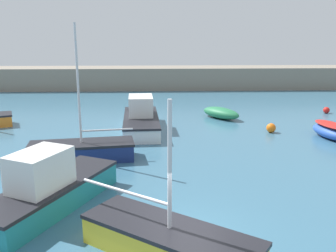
# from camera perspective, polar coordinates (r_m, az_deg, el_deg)

# --- Properties ---
(ground_plane) EXTENTS (120.00, 120.00, 0.20)m
(ground_plane) POSITION_cam_1_polar(r_m,az_deg,el_deg) (11.82, 1.99, -17.44)
(ground_plane) COLOR #38667F
(harbor_breakwater) EXTENTS (61.59, 3.97, 2.36)m
(harbor_breakwater) POSITION_cam_1_polar(r_m,az_deg,el_deg) (41.60, -1.01, 7.35)
(harbor_breakwater) COLOR gray
(harbor_breakwater) RESTS_ON ground_plane
(rowboat_with_red_cover) EXTENTS (1.88, 3.15, 0.92)m
(rowboat_with_red_cover) POSITION_cam_1_polar(r_m,az_deg,el_deg) (24.00, 23.56, -0.62)
(rowboat_with_red_cover) COLOR #2D56B7
(rowboat_with_red_cover) RESTS_ON ground_plane
(sailboat_short_mast) EXTENTS (5.22, 4.36, 4.46)m
(sailboat_short_mast) POSITION_cam_1_polar(r_m,az_deg,el_deg) (10.80, 0.21, -17.18)
(sailboat_short_mast) COLOR yellow
(sailboat_short_mast) RESTS_ON ground_plane
(motorboat_grey_hull) EXTENTS (4.21, 6.13, 2.22)m
(motorboat_grey_hull) POSITION_cam_1_polar(r_m,az_deg,el_deg) (13.91, -17.77, -9.07)
(motorboat_grey_hull) COLOR teal
(motorboat_grey_hull) RESTS_ON ground_plane
(cabin_cruiser_white) EXTENTS (2.46, 6.51, 2.13)m
(cabin_cruiser_white) POSITION_cam_1_polar(r_m,az_deg,el_deg) (23.85, -4.13, 1.11)
(cabin_cruiser_white) COLOR white
(cabin_cruiser_white) RESTS_ON ground_plane
(sailboat_tall_mast) EXTENTS (5.22, 2.37, 6.51)m
(sailboat_tall_mast) POSITION_cam_1_polar(r_m,az_deg,el_deg) (18.71, -12.98, -3.67)
(sailboat_tall_mast) COLOR navy
(sailboat_tall_mast) RESTS_ON ground_plane
(rowboat_white_midwater) EXTENTS (3.00, 3.28, 0.80)m
(rowboat_white_midwater) POSITION_cam_1_polar(r_m,az_deg,el_deg) (27.34, 8.06, 1.99)
(rowboat_white_midwater) COLOR #287A4C
(rowboat_white_midwater) RESTS_ON ground_plane
(mooring_buoy_red) EXTENTS (0.49, 0.49, 0.49)m
(mooring_buoy_red) POSITION_cam_1_polar(r_m,az_deg,el_deg) (31.29, 22.99, 2.24)
(mooring_buoy_red) COLOR red
(mooring_buoy_red) RESTS_ON ground_plane
(mooring_buoy_orange) EXTENTS (0.58, 0.58, 0.58)m
(mooring_buoy_orange) POSITION_cam_1_polar(r_m,az_deg,el_deg) (24.13, 15.43, -0.28)
(mooring_buoy_orange) COLOR orange
(mooring_buoy_orange) RESTS_ON ground_plane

